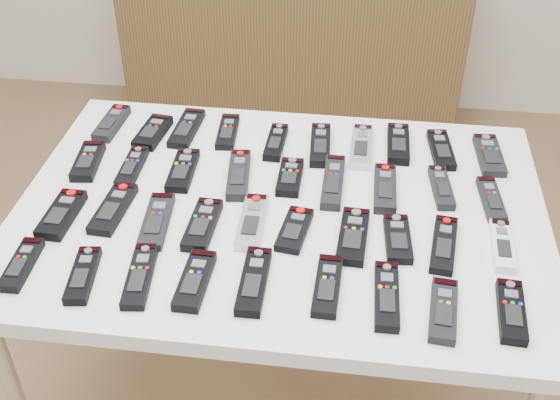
# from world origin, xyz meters

# --- Properties ---
(table) EXTENTS (1.25, 0.88, 0.78)m
(table) POSITION_xyz_m (-0.10, 0.06, 0.72)
(table) COLOR white
(table) RESTS_ON ground
(sideboard) EXTENTS (1.55, 0.40, 0.77)m
(sideboard) POSITION_xyz_m (-0.27, 1.78, 0.39)
(sideboard) COLOR #43321B
(sideboard) RESTS_ON ground
(remote_0) EXTENTS (0.06, 0.17, 0.02)m
(remote_0) POSITION_xyz_m (-0.61, 0.36, 0.79)
(remote_0) COLOR black
(remote_0) RESTS_ON table
(remote_1) EXTENTS (0.08, 0.16, 0.02)m
(remote_1) POSITION_xyz_m (-0.49, 0.33, 0.79)
(remote_1) COLOR black
(remote_1) RESTS_ON table
(remote_2) EXTENTS (0.07, 0.19, 0.02)m
(remote_2) POSITION_xyz_m (-0.40, 0.36, 0.79)
(remote_2) COLOR black
(remote_2) RESTS_ON table
(remote_3) EXTENTS (0.06, 0.17, 0.02)m
(remote_3) POSITION_xyz_m (-0.29, 0.36, 0.79)
(remote_3) COLOR black
(remote_3) RESTS_ON table
(remote_4) EXTENTS (0.05, 0.16, 0.02)m
(remote_4) POSITION_xyz_m (-0.15, 0.32, 0.79)
(remote_4) COLOR black
(remote_4) RESTS_ON table
(remote_5) EXTENTS (0.06, 0.19, 0.02)m
(remote_5) POSITION_xyz_m (-0.03, 0.32, 0.79)
(remote_5) COLOR black
(remote_5) RESTS_ON table
(remote_6) EXTENTS (0.06, 0.19, 0.02)m
(remote_6) POSITION_xyz_m (0.08, 0.33, 0.79)
(remote_6) COLOR #B7B7BC
(remote_6) RESTS_ON table
(remote_7) EXTENTS (0.06, 0.17, 0.02)m
(remote_7) POSITION_xyz_m (0.17, 0.36, 0.79)
(remote_7) COLOR black
(remote_7) RESTS_ON table
(remote_8) EXTENTS (0.07, 0.18, 0.02)m
(remote_8) POSITION_xyz_m (0.29, 0.34, 0.79)
(remote_8) COLOR black
(remote_8) RESTS_ON table
(remote_9) EXTENTS (0.07, 0.18, 0.02)m
(remote_9) POSITION_xyz_m (0.41, 0.34, 0.79)
(remote_9) COLOR black
(remote_9) RESTS_ON table
(remote_10) EXTENTS (0.07, 0.16, 0.02)m
(remote_10) POSITION_xyz_m (-0.61, 0.17, 0.79)
(remote_10) COLOR black
(remote_10) RESTS_ON table
(remote_11) EXTENTS (0.05, 0.16, 0.02)m
(remote_11) POSITION_xyz_m (-0.50, 0.16, 0.79)
(remote_11) COLOR black
(remote_11) RESTS_ON table
(remote_12) EXTENTS (0.06, 0.17, 0.02)m
(remote_12) POSITION_xyz_m (-0.36, 0.16, 0.79)
(remote_12) COLOR black
(remote_12) RESTS_ON table
(remote_13) EXTENTS (0.07, 0.20, 0.02)m
(remote_13) POSITION_xyz_m (-0.22, 0.16, 0.79)
(remote_13) COLOR black
(remote_13) RESTS_ON table
(remote_14) EXTENTS (0.06, 0.14, 0.02)m
(remote_14) POSITION_xyz_m (-0.09, 0.17, 0.79)
(remote_14) COLOR black
(remote_14) RESTS_ON table
(remote_15) EXTENTS (0.05, 0.21, 0.02)m
(remote_15) POSITION_xyz_m (0.01, 0.16, 0.79)
(remote_15) COLOR black
(remote_15) RESTS_ON table
(remote_16) EXTENTS (0.05, 0.18, 0.02)m
(remote_16) POSITION_xyz_m (0.14, 0.15, 0.79)
(remote_16) COLOR black
(remote_16) RESTS_ON table
(remote_17) EXTENTS (0.06, 0.17, 0.02)m
(remote_17) POSITION_xyz_m (0.28, 0.17, 0.79)
(remote_17) COLOR black
(remote_17) RESTS_ON table
(remote_18) EXTENTS (0.06, 0.17, 0.02)m
(remote_18) POSITION_xyz_m (0.39, 0.14, 0.79)
(remote_18) COLOR black
(remote_18) RESTS_ON table
(remote_19) EXTENTS (0.07, 0.17, 0.02)m
(remote_19) POSITION_xyz_m (-0.60, -0.05, 0.79)
(remote_19) COLOR black
(remote_19) RESTS_ON table
(remote_20) EXTENTS (0.07, 0.18, 0.02)m
(remote_20) POSITION_xyz_m (-0.49, -0.01, 0.79)
(remote_20) COLOR black
(remote_20) RESTS_ON table
(remote_21) EXTENTS (0.07, 0.19, 0.02)m
(remote_21) POSITION_xyz_m (-0.38, -0.04, 0.79)
(remote_21) COLOR black
(remote_21) RESTS_ON table
(remote_22) EXTENTS (0.06, 0.17, 0.02)m
(remote_22) POSITION_xyz_m (-0.27, -0.04, 0.79)
(remote_22) COLOR black
(remote_22) RESTS_ON table
(remote_23) EXTENTS (0.06, 0.19, 0.02)m
(remote_23) POSITION_xyz_m (-0.16, -0.02, 0.79)
(remote_23) COLOR #B7B7BC
(remote_23) RESTS_ON table
(remote_24) EXTENTS (0.08, 0.15, 0.02)m
(remote_24) POSITION_xyz_m (-0.06, -0.03, 0.79)
(remote_24) COLOR black
(remote_24) RESTS_ON table
(remote_25) EXTENTS (0.07, 0.18, 0.02)m
(remote_25) POSITION_xyz_m (0.07, -0.04, 0.79)
(remote_25) COLOR black
(remote_25) RESTS_ON table
(remote_26) EXTENTS (0.07, 0.16, 0.02)m
(remote_26) POSITION_xyz_m (0.17, -0.03, 0.79)
(remote_26) COLOR black
(remote_26) RESTS_ON table
(remote_27) EXTENTS (0.07, 0.19, 0.02)m
(remote_27) POSITION_xyz_m (0.27, -0.04, 0.79)
(remote_27) COLOR black
(remote_27) RESTS_ON table
(remote_28) EXTENTS (0.05, 0.16, 0.02)m
(remote_28) POSITION_xyz_m (0.40, -0.03, 0.79)
(remote_28) COLOR silver
(remote_28) RESTS_ON table
(remote_29) EXTENTS (0.05, 0.16, 0.02)m
(remote_29) POSITION_xyz_m (-0.62, -0.22, 0.79)
(remote_29) COLOR black
(remote_29) RESTS_ON table
(remote_30) EXTENTS (0.07, 0.17, 0.02)m
(remote_30) POSITION_xyz_m (-0.48, -0.24, 0.79)
(remote_30) COLOR black
(remote_30) RESTS_ON table
(remote_31) EXTENTS (0.07, 0.19, 0.02)m
(remote_31) POSITION_xyz_m (-0.36, -0.22, 0.79)
(remote_31) COLOR black
(remote_31) RESTS_ON table
(remote_32) EXTENTS (0.06, 0.17, 0.02)m
(remote_32) POSITION_xyz_m (-0.24, -0.22, 0.79)
(remote_32) COLOR black
(remote_32) RESTS_ON table
(remote_33) EXTENTS (0.06, 0.19, 0.02)m
(remote_33) POSITION_xyz_m (-0.12, -0.21, 0.79)
(remote_33) COLOR black
(remote_33) RESTS_ON table
(remote_34) EXTENTS (0.05, 0.17, 0.02)m
(remote_34) POSITION_xyz_m (0.03, -0.20, 0.79)
(remote_34) COLOR black
(remote_34) RESTS_ON table
(remote_35) EXTENTS (0.05, 0.18, 0.02)m
(remote_35) POSITION_xyz_m (0.15, -0.22, 0.79)
(remote_35) COLOR black
(remote_35) RESTS_ON table
(remote_36) EXTENTS (0.07, 0.17, 0.02)m
(remote_36) POSITION_xyz_m (0.26, -0.24, 0.79)
(remote_36) COLOR black
(remote_36) RESTS_ON table
(remote_37) EXTENTS (0.06, 0.17, 0.02)m
(remote_37) POSITION_xyz_m (0.39, -0.23, 0.79)
(remote_37) COLOR black
(remote_37) RESTS_ON table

